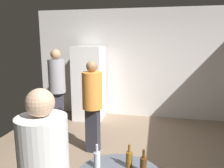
{
  "coord_description": "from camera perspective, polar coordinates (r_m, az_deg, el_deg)",
  "views": [
    {
      "loc": [
        0.42,
        -2.87,
        1.92
      ],
      "look_at": [
        -0.29,
        0.65,
        1.21
      ],
      "focal_mm": 35.0,
      "sensor_mm": 36.0,
      "label": 1
    }
  ],
  "objects": [
    {
      "name": "person_in_gray_shirt",
      "position": [
        4.65,
        -14.16,
        -0.15
      ],
      "size": [
        0.47,
        0.47,
        1.76
      ],
      "rotation": [
        0.0,
        0.0,
        -0.97
      ],
      "color": "#2D2D38",
      "rests_on": "ground_plane"
    },
    {
      "name": "refrigerator",
      "position": [
        5.42,
        -6.0,
        0.26
      ],
      "size": [
        0.7,
        0.68,
        1.8
      ],
      "color": "white",
      "rests_on": "ground_plane"
    },
    {
      "name": "person_in_orange_shirt",
      "position": [
        3.73,
        -5.16,
        -4.2
      ],
      "size": [
        0.37,
        0.37,
        1.6
      ],
      "rotation": [
        0.0,
        0.0,
        -1.67
      ],
      "color": "#2D2D38",
      "rests_on": "ground_plane"
    },
    {
      "name": "beer_bottle_clear",
      "position": [
        2.19,
        -3.93,
        -18.96
      ],
      "size": [
        0.06,
        0.06,
        0.23
      ],
      "color": "silver",
      "rests_on": "foreground_table"
    },
    {
      "name": "beer_bottle_brown",
      "position": [
        2.12,
        8.18,
        -20.12
      ],
      "size": [
        0.06,
        0.06,
        0.23
      ],
      "color": "#593314",
      "rests_on": "foreground_table"
    },
    {
      "name": "beer_bottle_amber",
      "position": [
        2.2,
        4.49,
        -18.88
      ],
      "size": [
        0.06,
        0.06,
        0.23
      ],
      "color": "#8C5919",
      "rests_on": "foreground_table"
    },
    {
      "name": "wall_back",
      "position": [
        5.55,
        7.06,
        5.19
      ],
      "size": [
        5.32,
        0.06,
        2.7
      ],
      "primitive_type": "cube",
      "color": "silver",
      "rests_on": "ground_plane"
    }
  ]
}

